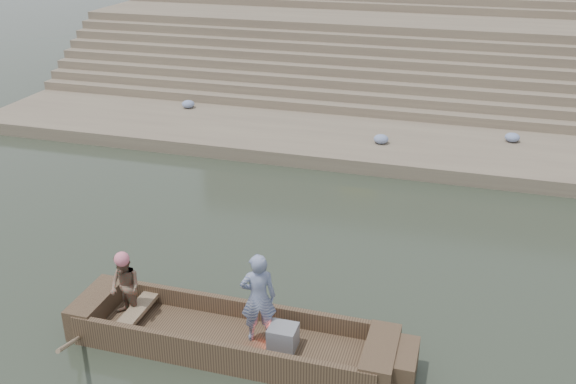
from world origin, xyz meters
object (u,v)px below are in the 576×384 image
at_px(rowing_man, 125,287).
at_px(television, 282,337).
at_px(standing_man, 258,298).
at_px(main_rowboat, 230,342).

height_order(rowing_man, television, rowing_man).
bearing_deg(standing_man, rowing_man, -19.97).
relative_size(main_rowboat, standing_man, 3.08).
distance_m(standing_man, television, 0.76).
bearing_deg(main_rowboat, standing_man, 12.71).
bearing_deg(television, standing_man, 166.06).
distance_m(main_rowboat, television, 0.98).
bearing_deg(rowing_man, television, 24.03).
relative_size(main_rowboat, rowing_man, 4.00).
bearing_deg(rowing_man, main_rowboat, 23.76).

